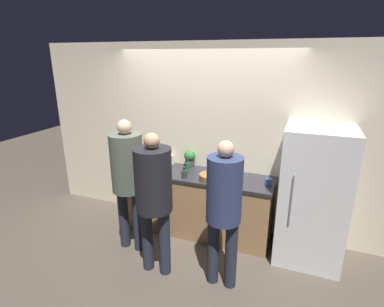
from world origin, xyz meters
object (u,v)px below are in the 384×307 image
at_px(bottle_green, 188,167).
at_px(person_center, 154,191).
at_px(fruit_bowl, 210,177).
at_px(bottle_dark, 184,174).
at_px(potted_plant, 190,158).
at_px(bottle_clear, 231,170).
at_px(refrigerator, 313,196).
at_px(person_left, 128,173).
at_px(utensil_crock, 170,159).
at_px(person_right, 224,203).
at_px(cup_blue, 269,182).

bearing_deg(bottle_green, person_center, -91.03).
height_order(fruit_bowl, bottle_dark, bottle_dark).
distance_m(bottle_green, potted_plant, 0.25).
relative_size(bottle_dark, bottle_clear, 0.74).
relative_size(refrigerator, bottle_clear, 8.57).
distance_m(person_left, bottle_dark, 0.74).
xyz_separation_m(person_center, utensil_crock, (-0.36, 1.18, -0.07)).
xyz_separation_m(utensil_crock, potted_plant, (0.31, -0.01, 0.06)).
distance_m(refrigerator, person_left, 2.24).
xyz_separation_m(bottle_clear, potted_plant, (-0.64, 0.12, 0.06)).
xyz_separation_m(person_right, bottle_clear, (-0.17, 0.98, -0.03)).
relative_size(bottle_green, bottle_dark, 1.43).
xyz_separation_m(bottle_green, bottle_clear, (0.58, 0.12, -0.00)).
distance_m(fruit_bowl, bottle_clear, 0.33).
bearing_deg(bottle_green, utensil_crock, 147.16).
xyz_separation_m(fruit_bowl, bottle_clear, (0.21, 0.25, 0.03)).
bearing_deg(bottle_dark, person_center, -92.89).
relative_size(utensil_crock, bottle_green, 1.36).
xyz_separation_m(person_left, utensil_crock, (0.15, 0.89, -0.09)).
bearing_deg(person_center, fruit_bowl, 64.46).
bearing_deg(person_right, bottle_clear, 99.67).
bearing_deg(bottle_green, bottle_clear, 11.33).
height_order(bottle_dark, bottle_clear, bottle_clear).
bearing_deg(fruit_bowl, bottle_green, 160.53).
distance_m(person_right, fruit_bowl, 0.83).
bearing_deg(bottle_dark, bottle_clear, 27.05).
height_order(utensil_crock, bottle_dark, utensil_crock).
relative_size(refrigerator, person_right, 1.01).
bearing_deg(bottle_dark, person_right, -43.81).
xyz_separation_m(fruit_bowl, bottle_green, (-0.37, 0.13, 0.04)).
distance_m(person_center, bottle_dark, 0.77).
distance_m(person_center, utensil_crock, 1.23).
relative_size(person_left, bottle_dark, 11.88).
relative_size(fruit_bowl, potted_plant, 1.14).
relative_size(person_center, potted_plant, 6.68).
xyz_separation_m(fruit_bowl, utensil_crock, (-0.74, 0.37, 0.03)).
bearing_deg(cup_blue, fruit_bowl, -171.63).
distance_m(bottle_dark, cup_blue, 1.08).
height_order(person_left, fruit_bowl, person_left).
distance_m(fruit_bowl, bottle_green, 0.39).
xyz_separation_m(bottle_dark, potted_plant, (-0.08, 0.40, 0.08)).
bearing_deg(bottle_dark, fruit_bowl, 6.42).
bearing_deg(bottle_clear, utensil_crock, 172.53).
distance_m(utensil_crock, cup_blue, 1.49).
distance_m(fruit_bowl, bottle_dark, 0.35).
bearing_deg(person_center, person_right, 5.21).
bearing_deg(potted_plant, utensil_crock, 178.47).
relative_size(person_right, utensil_crock, 5.89).
height_order(bottle_green, potted_plant, potted_plant).
relative_size(person_right, cup_blue, 18.04).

